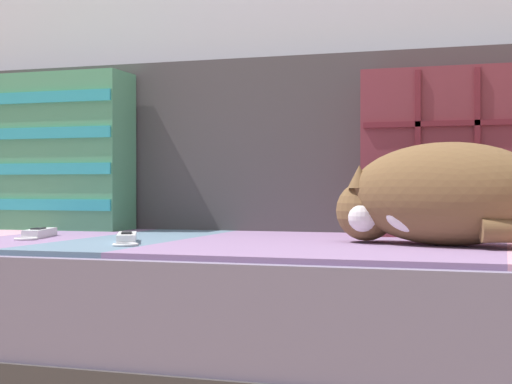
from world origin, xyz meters
TOP-DOWN VIEW (x-y plane):
  - couch at (-0.00, 0.12)m, footprint 1.84×0.87m
  - sofa_backrest at (0.00, 0.48)m, footprint 1.80×0.14m
  - throw_pillow_quilted at (0.53, 0.33)m, footprint 0.38×0.14m
  - throw_pillow_striped at (-0.47, 0.33)m, footprint 0.39×0.14m
  - sleeping_cat at (0.52, 0.06)m, footprint 0.46×0.27m
  - game_remote_near at (-0.33, 0.03)m, footprint 0.09×0.19m
  - game_remote_far at (-0.07, -0.06)m, footprint 0.12×0.19m

SIDE VIEW (x-z plane):
  - couch at x=0.00m, z-range 0.00..0.36m
  - game_remote_near at x=-0.33m, z-range 0.36..0.38m
  - game_remote_far at x=-0.07m, z-range 0.36..0.38m
  - sleeping_cat at x=0.52m, z-range 0.35..0.55m
  - throw_pillow_quilted at x=0.53m, z-range 0.36..0.73m
  - throw_pillow_striped at x=-0.47m, z-range 0.36..0.76m
  - sofa_backrest at x=0.00m, z-range 0.36..0.79m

